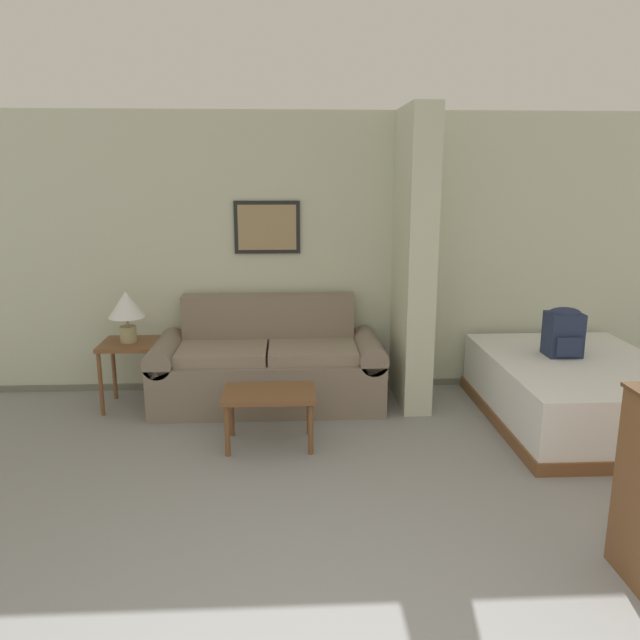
% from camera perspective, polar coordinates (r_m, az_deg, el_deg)
% --- Properties ---
extents(wall_back, '(7.74, 0.16, 2.60)m').
position_cam_1_polar(wall_back, '(5.94, 0.02, 6.01)').
color(wall_back, beige).
rests_on(wall_back, ground_plane).
extents(wall_partition_pillar, '(0.24, 0.83, 2.60)m').
position_cam_1_polar(wall_partition_pillar, '(5.57, 8.54, 5.43)').
color(wall_partition_pillar, beige).
rests_on(wall_partition_pillar, ground_plane).
extents(couch, '(2.06, 0.84, 0.95)m').
position_cam_1_polar(couch, '(5.67, -4.74, -4.27)').
color(couch, gray).
rests_on(couch, ground_plane).
extents(coffee_table, '(0.70, 0.45, 0.43)m').
position_cam_1_polar(coffee_table, '(4.79, -4.65, -7.18)').
color(coffee_table, brown).
rests_on(coffee_table, ground_plane).
extents(side_table, '(0.48, 0.48, 0.60)m').
position_cam_1_polar(side_table, '(5.77, -17.01, -2.85)').
color(side_table, brown).
rests_on(side_table, ground_plane).
extents(table_lamp, '(0.32, 0.32, 0.45)m').
position_cam_1_polar(table_lamp, '(5.67, -17.28, 1.08)').
color(table_lamp, tan).
rests_on(table_lamp, side_table).
extents(bed, '(1.43, 1.92, 0.53)m').
position_cam_1_polar(bed, '(5.68, 22.40, -5.98)').
color(bed, brown).
rests_on(bed, ground_plane).
extents(backpack, '(0.28, 0.26, 0.42)m').
position_cam_1_polar(backpack, '(5.64, 21.38, -0.94)').
color(backpack, '#232D4C').
rests_on(backpack, bed).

